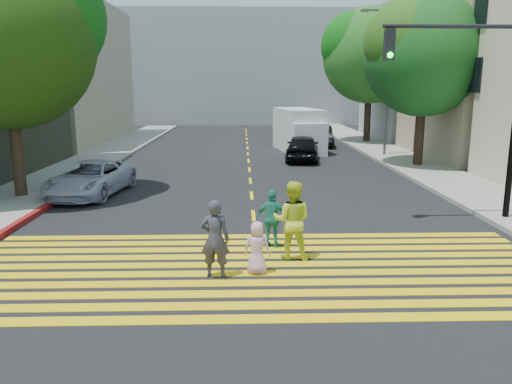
{
  "coord_description": "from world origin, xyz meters",
  "views": [
    {
      "loc": [
        -0.34,
        -9.29,
        3.99
      ],
      "look_at": [
        0.0,
        3.0,
        1.4
      ],
      "focal_mm": 35.0,
      "sensor_mm": 36.0,
      "label": 1
    }
  ],
  "objects_px": {
    "silver_car": "(292,131)",
    "traffic_signal": "(481,90)",
    "tree_right_far": "(372,50)",
    "white_van": "(300,131)",
    "pedestrian_man": "(215,239)",
    "pedestrian_woman": "(292,220)",
    "dark_car_parked": "(320,136)",
    "tree_left": "(8,32)",
    "pedestrian_child": "(257,248)",
    "tree_right_near": "(426,49)",
    "dark_car_near": "(302,148)",
    "white_sedan": "(91,178)",
    "pedestrian_extra": "(273,219)"
  },
  "relations": [
    {
      "from": "pedestrian_man",
      "to": "dark_car_near",
      "type": "bearing_deg",
      "value": -95.69
    },
    {
      "from": "pedestrian_man",
      "to": "white_sedan",
      "type": "bearing_deg",
      "value": -51.58
    },
    {
      "from": "silver_car",
      "to": "traffic_signal",
      "type": "height_order",
      "value": "traffic_signal"
    },
    {
      "from": "pedestrian_man",
      "to": "pedestrian_extra",
      "type": "distance_m",
      "value": 2.38
    },
    {
      "from": "pedestrian_child",
      "to": "white_van",
      "type": "bearing_deg",
      "value": -86.64
    },
    {
      "from": "dark_car_near",
      "to": "dark_car_parked",
      "type": "bearing_deg",
      "value": -98.2
    },
    {
      "from": "white_sedan",
      "to": "dark_car_parked",
      "type": "height_order",
      "value": "dark_car_parked"
    },
    {
      "from": "white_sedan",
      "to": "white_van",
      "type": "xyz_separation_m",
      "value": [
        9.3,
        12.87,
        0.62
      ]
    },
    {
      "from": "pedestrian_man",
      "to": "tree_left",
      "type": "bearing_deg",
      "value": -39.69
    },
    {
      "from": "tree_right_near",
      "to": "tree_right_far",
      "type": "distance_m",
      "value": 11.2
    },
    {
      "from": "pedestrian_child",
      "to": "dark_car_parked",
      "type": "distance_m",
      "value": 24.44
    },
    {
      "from": "dark_car_near",
      "to": "pedestrian_man",
      "type": "bearing_deg",
      "value": 85.61
    },
    {
      "from": "silver_car",
      "to": "dark_car_parked",
      "type": "distance_m",
      "value": 3.81
    },
    {
      "from": "white_van",
      "to": "traffic_signal",
      "type": "xyz_separation_m",
      "value": [
        3.24,
        -17.0,
        2.66
      ]
    },
    {
      "from": "tree_right_near",
      "to": "dark_car_near",
      "type": "height_order",
      "value": "tree_right_near"
    },
    {
      "from": "pedestrian_man",
      "to": "pedestrian_woman",
      "type": "xyz_separation_m",
      "value": [
        1.74,
        1.14,
        0.09
      ]
    },
    {
      "from": "pedestrian_man",
      "to": "silver_car",
      "type": "bearing_deg",
      "value": -91.79
    },
    {
      "from": "tree_left",
      "to": "pedestrian_child",
      "type": "distance_m",
      "value": 12.49
    },
    {
      "from": "tree_right_far",
      "to": "traffic_signal",
      "type": "height_order",
      "value": "tree_right_far"
    },
    {
      "from": "white_sedan",
      "to": "traffic_signal",
      "type": "bearing_deg",
      "value": -10.58
    },
    {
      "from": "silver_car",
      "to": "tree_left",
      "type": "bearing_deg",
      "value": 50.89
    },
    {
      "from": "pedestrian_man",
      "to": "white_van",
      "type": "relative_size",
      "value": 0.29
    },
    {
      "from": "tree_right_far",
      "to": "white_van",
      "type": "height_order",
      "value": "tree_right_far"
    },
    {
      "from": "white_sedan",
      "to": "pedestrian_man",
      "type": "bearing_deg",
      "value": -51.06
    },
    {
      "from": "tree_right_far",
      "to": "silver_car",
      "type": "distance_m",
      "value": 8.08
    },
    {
      "from": "tree_right_far",
      "to": "traffic_signal",
      "type": "xyz_separation_m",
      "value": [
        -2.29,
        -21.68,
        -2.62
      ]
    },
    {
      "from": "tree_right_near",
      "to": "silver_car",
      "type": "xyz_separation_m",
      "value": [
        -5.26,
        12.73,
        -5.06
      ]
    },
    {
      "from": "pedestrian_child",
      "to": "pedestrian_extra",
      "type": "relative_size",
      "value": 0.78
    },
    {
      "from": "silver_car",
      "to": "dark_car_parked",
      "type": "relative_size",
      "value": 1.2
    },
    {
      "from": "pedestrian_man",
      "to": "traffic_signal",
      "type": "height_order",
      "value": "traffic_signal"
    },
    {
      "from": "traffic_signal",
      "to": "tree_right_far",
      "type": "bearing_deg",
      "value": 83.24
    },
    {
      "from": "dark_car_parked",
      "to": "white_van",
      "type": "distance_m",
      "value": 3.37
    },
    {
      "from": "tree_right_far",
      "to": "dark_car_near",
      "type": "height_order",
      "value": "tree_right_far"
    },
    {
      "from": "pedestrian_man",
      "to": "pedestrian_extra",
      "type": "height_order",
      "value": "pedestrian_man"
    },
    {
      "from": "pedestrian_woman",
      "to": "silver_car",
      "type": "height_order",
      "value": "pedestrian_woman"
    },
    {
      "from": "pedestrian_child",
      "to": "dark_car_near",
      "type": "height_order",
      "value": "dark_car_near"
    },
    {
      "from": "pedestrian_woman",
      "to": "pedestrian_child",
      "type": "relative_size",
      "value": 1.6
    },
    {
      "from": "tree_right_near",
      "to": "pedestrian_woman",
      "type": "distance_m",
      "value": 16.46
    },
    {
      "from": "pedestrian_woman",
      "to": "tree_right_far",
      "type": "bearing_deg",
      "value": -97.07
    },
    {
      "from": "dark_car_parked",
      "to": "white_van",
      "type": "relative_size",
      "value": 0.72
    },
    {
      "from": "pedestrian_woman",
      "to": "pedestrian_man",
      "type": "bearing_deg",
      "value": 43.82
    },
    {
      "from": "tree_left",
      "to": "traffic_signal",
      "type": "height_order",
      "value": "tree_left"
    },
    {
      "from": "tree_right_near",
      "to": "pedestrian_child",
      "type": "bearing_deg",
      "value": -120.69
    },
    {
      "from": "dark_car_near",
      "to": "white_van",
      "type": "height_order",
      "value": "white_van"
    },
    {
      "from": "pedestrian_child",
      "to": "white_van",
      "type": "xyz_separation_m",
      "value": [
        3.3,
        21.1,
        0.68
      ]
    },
    {
      "from": "silver_car",
      "to": "pedestrian_woman",
      "type": "bearing_deg",
      "value": 76.19
    },
    {
      "from": "pedestrian_child",
      "to": "white_van",
      "type": "relative_size",
      "value": 0.2
    },
    {
      "from": "tree_left",
      "to": "white_sedan",
      "type": "distance_m",
      "value": 5.7
    },
    {
      "from": "dark_car_parked",
      "to": "traffic_signal",
      "type": "height_order",
      "value": "traffic_signal"
    },
    {
      "from": "dark_car_near",
      "to": "tree_right_far",
      "type": "bearing_deg",
      "value": -115.06
    }
  ]
}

